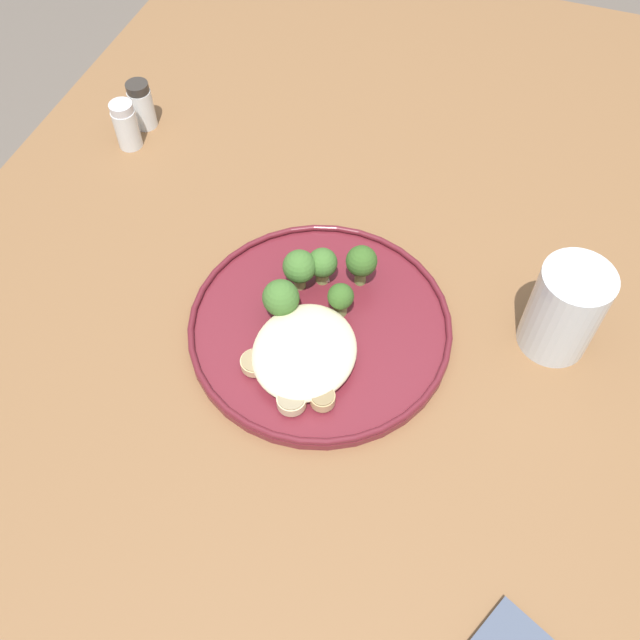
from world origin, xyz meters
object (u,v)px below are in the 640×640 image
dinner_plate (320,326)px  broccoli_floret_split_head (281,298)px  broccoli_floret_rear_charred (299,267)px  broccoli_floret_front_edge (322,264)px  seared_scallop_half_hidden (323,398)px  salt_shaker (126,125)px  seared_scallop_large_seared (291,401)px  seared_scallop_front_small (255,363)px  broccoli_floret_small_sprig (361,262)px  pepper_shaker (142,105)px  water_glass (563,314)px  broccoli_floret_near_rim (342,298)px  seared_scallop_tilted_round (294,350)px  seared_scallop_left_edge (305,367)px

dinner_plate → broccoli_floret_split_head: broccoli_floret_split_head is taller
broccoli_floret_rear_charred → broccoli_floret_front_edge: bearing=-52.2°
seared_scallop_half_hidden → salt_shaker: bearing=52.2°
seared_scallop_large_seared → broccoli_floret_front_edge: bearing=8.4°
seared_scallop_large_seared → seared_scallop_front_small: (0.03, 0.05, -0.00)m
seared_scallop_front_small → broccoli_floret_small_sprig: 0.16m
dinner_plate → pepper_shaker: pepper_shaker is taller
dinner_plate → broccoli_floret_split_head: (-0.00, 0.04, 0.03)m
seared_scallop_half_hidden → pepper_shaker: (0.34, 0.38, 0.01)m
water_glass → pepper_shaker: size_ratio=1.65×
seared_scallop_large_seared → water_glass: bearing=-53.3°
broccoli_floret_split_head → seared_scallop_large_seared: bearing=-153.9°
broccoli_floret_split_head → water_glass: 0.30m
seared_scallop_half_hidden → broccoli_floret_rear_charred: size_ratio=0.48×
seared_scallop_half_hidden → broccoli_floret_rear_charred: broccoli_floret_rear_charred is taller
broccoli_floret_split_head → broccoli_floret_front_edge: (0.06, -0.03, -0.00)m
broccoli_floret_near_rim → broccoli_floret_small_sprig: (0.05, -0.01, 0.01)m
seared_scallop_tilted_round → broccoli_floret_front_edge: 0.11m
seared_scallop_half_hidden → seared_scallop_left_edge: (0.03, 0.03, -0.00)m
seared_scallop_large_seared → broccoli_floret_split_head: bearing=26.1°
seared_scallop_large_seared → broccoli_floret_split_head: size_ratio=0.59×
seared_scallop_large_seared → broccoli_floret_small_sprig: bearing=-5.6°
broccoli_floret_near_rim → salt_shaker: size_ratio=0.66×
seared_scallop_tilted_round → broccoli_floret_split_head: size_ratio=0.67×
dinner_plate → seared_scallop_half_hidden: seared_scallop_half_hidden is taller
seared_scallop_front_small → seared_scallop_left_edge: bearing=-77.2°
seared_scallop_left_edge → broccoli_floret_split_head: (0.06, 0.05, 0.02)m
seared_scallop_half_hidden → broccoli_floret_near_rim: (0.11, 0.02, 0.02)m
salt_shaker → broccoli_floret_near_rim: bearing=-116.4°
seared_scallop_left_edge → salt_shaker: (0.27, 0.35, 0.01)m
seared_scallop_left_edge → seared_scallop_half_hidden: bearing=-134.1°
seared_scallop_half_hidden → seared_scallop_left_edge: 0.04m
seared_scallop_front_small → broccoli_floret_near_rim: 0.12m
broccoli_floret_near_rim → water_glass: bearing=-77.7°
seared_scallop_front_small → broccoli_floret_front_edge: 0.14m
seared_scallop_front_small → broccoli_floret_rear_charred: (0.12, -0.01, 0.02)m
seared_scallop_half_hidden → broccoli_floret_split_head: 0.12m
seared_scallop_tilted_round → seared_scallop_half_hidden: bearing=-133.2°
salt_shaker → seared_scallop_front_small: bearing=-133.0°
broccoli_floret_rear_charred → water_glass: bearing=-84.1°
dinner_plate → broccoli_floret_near_rim: broccoli_floret_near_rim is taller
seared_scallop_left_edge → broccoli_floret_front_edge: size_ratio=0.46×
broccoli_floret_rear_charred → broccoli_floret_split_head: bearing=173.5°
seared_scallop_half_hidden → broccoli_floret_near_rim: size_ratio=0.59×
seared_scallop_tilted_round → salt_shaker: (0.25, 0.33, 0.01)m
dinner_plate → seared_scallop_front_small: seared_scallop_front_small is taller
broccoli_floret_front_edge → seared_scallop_large_seared: bearing=-171.6°
broccoli_floret_split_head → pepper_shaker: bearing=50.4°
seared_scallop_half_hidden → broccoli_floret_front_edge: size_ratio=0.54×
broccoli_floret_front_edge → water_glass: bearing=-87.2°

